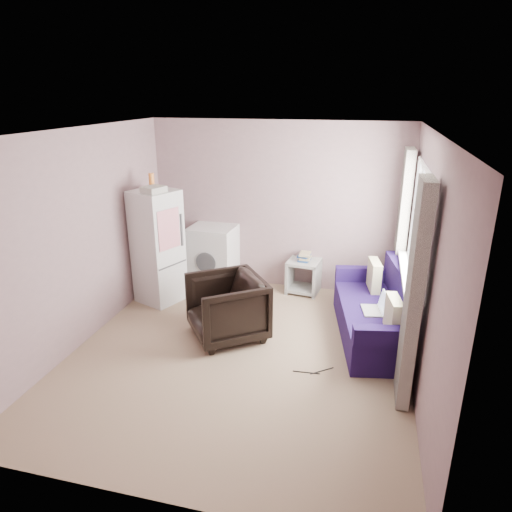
# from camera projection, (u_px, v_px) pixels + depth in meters

# --- Properties ---
(room) EXTENTS (3.84, 4.24, 2.54)m
(room) POSITION_uv_depth(u_px,v_px,m) (240.00, 252.00, 4.87)
(room) COLOR #967C62
(room) RESTS_ON ground
(armchair) EXTENTS (1.13, 1.14, 0.86)m
(armchair) POSITION_uv_depth(u_px,v_px,m) (227.00, 305.00, 5.53)
(armchair) COLOR black
(armchair) RESTS_ON ground
(fridge) EXTENTS (0.72, 0.72, 1.83)m
(fridge) POSITION_uv_depth(u_px,v_px,m) (158.00, 246.00, 6.40)
(fridge) COLOR silver
(fridge) RESTS_ON ground
(washing_machine) EXTENTS (0.70, 0.71, 0.95)m
(washing_machine) POSITION_uv_depth(u_px,v_px,m) (214.00, 254.00, 7.05)
(washing_machine) COLOR silver
(washing_machine) RESTS_ON ground
(side_table) EXTENTS (0.51, 0.51, 0.63)m
(side_table) POSITION_uv_depth(u_px,v_px,m) (304.00, 273.00, 6.84)
(side_table) COLOR gray
(side_table) RESTS_ON ground
(sofa) EXTENTS (1.16, 1.97, 0.83)m
(sofa) POSITION_uv_depth(u_px,v_px,m) (381.00, 315.00, 5.55)
(sofa) COLOR #1F1049
(sofa) RESTS_ON ground
(window_dressing) EXTENTS (0.17, 2.62, 2.18)m
(window_dressing) POSITION_uv_depth(u_px,v_px,m) (407.00, 257.00, 5.15)
(window_dressing) COLOR white
(window_dressing) RESTS_ON ground
(floor_cables) EXTENTS (0.43, 0.19, 0.01)m
(floor_cables) POSITION_uv_depth(u_px,v_px,m) (314.00, 372.00, 4.94)
(floor_cables) COLOR black
(floor_cables) RESTS_ON ground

